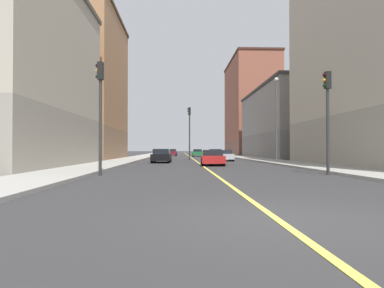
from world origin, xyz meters
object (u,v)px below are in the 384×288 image
street_lamp_left_near (276,111)px  building_left_far (251,108)px  car_silver (224,156)px  car_maroon (172,152)px  traffic_light_median_far (189,126)px  building_right_midblock (83,87)px  car_green (197,153)px  car_blue (215,154)px  traffic_light_left_near (327,107)px  traffic_light_right_near (100,102)px  building_right_corner (9,71)px  car_red (212,158)px  building_left_mid (286,123)px  car_black (162,156)px

street_lamp_left_near → building_left_far: bearing=80.9°
car_silver → car_maroon: bearing=103.2°
traffic_light_median_far → car_silver: size_ratio=1.50×
street_lamp_left_near → car_silver: (-3.68, 8.06, -4.16)m
building_left_far → building_right_midblock: (-28.53, -32.02, -1.28)m
car_green → car_blue: bearing=-82.7°
traffic_light_left_near → traffic_light_right_near: size_ratio=0.93×
street_lamp_left_near → building_right_corner: bearing=-166.1°
traffic_light_median_far → car_red: bearing=-83.0°
building_left_mid → building_right_corner: (-28.53, -25.47, 1.81)m
building_right_midblock → car_maroon: (11.02, 22.09, -8.72)m
building_left_far → traffic_light_median_far: (-14.92, -35.23, -6.57)m
traffic_light_left_near → car_green: 44.76m
building_right_midblock → car_green: (15.73, 17.98, -8.74)m
building_left_mid → car_blue: building_left_mid is taller
traffic_light_median_far → car_silver: bearing=-31.7°
car_maroon → car_blue: (6.51, -18.15, -0.01)m
car_black → car_red: 7.30m
car_silver → traffic_light_right_near: bearing=-113.7°
car_black → car_red: bearing=-51.7°
traffic_light_left_near → car_green: bearing=95.7°
street_lamp_left_near → car_black: street_lamp_left_near is taller
building_left_far → car_blue: (-11.00, -28.08, -10.01)m
building_right_midblock → traffic_light_right_near: size_ratio=3.23×
building_left_mid → traffic_light_median_far: bearing=-146.8°
car_blue → building_right_corner: bearing=-127.5°
car_red → car_black: bearing=128.3°
car_green → traffic_light_right_near: bearing=-99.4°
car_silver → building_right_midblock: bearing=162.2°
building_left_mid → traffic_light_right_near: building_left_mid is taller
traffic_light_right_near → building_right_corner: bearing=137.7°
building_left_far → street_lamp_left_near: bearing=-99.1°
building_left_far → car_silver: 40.48m
building_right_corner → traffic_light_right_near: size_ratio=3.07×
traffic_light_right_near → building_left_mid: bearing=58.6°
car_red → car_blue: bearing=83.2°
building_right_midblock → traffic_light_right_near: bearing=-72.5°
building_right_midblock → car_blue: 19.98m
car_maroon → building_right_corner: bearing=-105.0°
car_silver → traffic_light_left_near: bearing=-82.7°
building_left_far → car_red: size_ratio=4.82×
traffic_light_left_near → car_black: 19.18m
traffic_light_left_near → car_maroon: 49.50m
building_right_corner → car_black: (10.63, 8.82, -6.37)m
traffic_light_right_near → car_red: size_ratio=1.31×
car_blue → building_left_mid: bearing=13.4°
traffic_light_left_near → car_black: traffic_light_left_near is taller
building_right_corner → car_blue: bearing=52.5°
traffic_light_median_far → traffic_light_left_near: bearing=-74.3°
building_left_far → car_red: 50.67m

